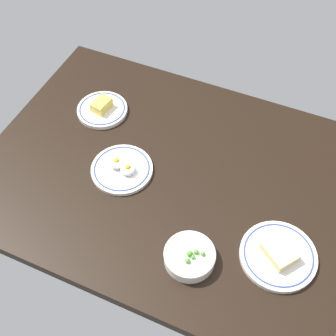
# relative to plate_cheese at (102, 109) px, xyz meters

# --- Properties ---
(dining_table) EXTENTS (1.19, 0.89, 0.04)m
(dining_table) POSITION_rel_plate_cheese_xyz_m (0.33, -0.15, -0.03)
(dining_table) COLOR black
(dining_table) RESTS_ON ground
(plate_cheese) EXTENTS (0.18, 0.18, 0.05)m
(plate_cheese) POSITION_rel_plate_cheese_xyz_m (0.00, 0.00, 0.00)
(plate_cheese) COLOR white
(plate_cheese) RESTS_ON dining_table
(plate_eggs) EXTENTS (0.20, 0.20, 0.05)m
(plate_eggs) POSITION_rel_plate_cheese_xyz_m (0.19, -0.21, -0.00)
(plate_eggs) COLOR white
(plate_eggs) RESTS_ON dining_table
(plate_sandwich) EXTENTS (0.22, 0.22, 0.05)m
(plate_sandwich) POSITION_rel_plate_cheese_xyz_m (0.73, -0.30, 0.00)
(plate_sandwich) COLOR white
(plate_sandwich) RESTS_ON dining_table
(bowl_peas) EXTENTS (0.15, 0.15, 0.05)m
(bowl_peas) POSITION_rel_plate_cheese_xyz_m (0.50, -0.41, 0.01)
(bowl_peas) COLOR white
(bowl_peas) RESTS_ON dining_table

